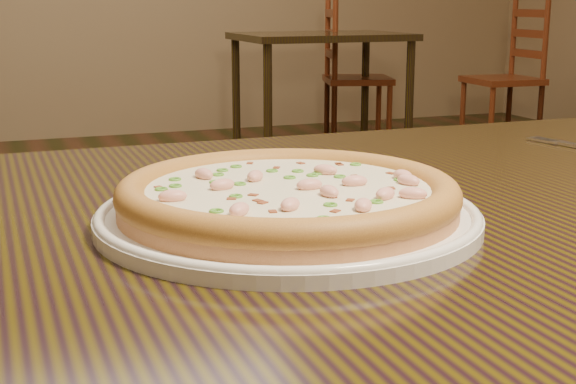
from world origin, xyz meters
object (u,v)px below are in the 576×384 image
object	(u,v)px
hero_table	(379,293)
plate	(288,215)
pizza	(288,195)
chair_d	(510,79)
chair_c	(349,79)
bg_table_right	(321,49)

from	to	relation	value
hero_table	plate	bearing A→B (deg)	-157.38
pizza	chair_d	xyz separation A→B (m)	(3.01, 3.79, -0.34)
pizza	chair_c	bearing A→B (deg)	64.15
pizza	bg_table_right	size ratio (longest dim) A/B	0.31
hero_table	bg_table_right	size ratio (longest dim) A/B	1.20
pizza	chair_d	distance (m)	4.85
pizza	bg_table_right	world-z (taller)	pizza
bg_table_right	chair_d	world-z (taller)	chair_d
bg_table_right	plate	bearing A→B (deg)	-113.55
hero_table	chair_d	distance (m)	4.73
chair_c	chair_d	bearing A→B (deg)	-21.70
hero_table	chair_d	size ratio (longest dim) A/B	1.26
bg_table_right	chair_d	size ratio (longest dim) A/B	1.05
hero_table	pizza	bearing A→B (deg)	-157.25
chair_c	chair_d	size ratio (longest dim) A/B	1.00
chair_c	pizza	bearing A→B (deg)	-115.85
plate	chair_c	size ratio (longest dim) A/B	0.36
chair_d	chair_c	bearing A→B (deg)	158.30
bg_table_right	chair_c	size ratio (longest dim) A/B	1.05
pizza	chair_d	size ratio (longest dim) A/B	0.32
pizza	chair_c	size ratio (longest dim) A/B	0.32
bg_table_right	chair_c	xyz separation A→B (m)	(0.34, 0.30, -0.22)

